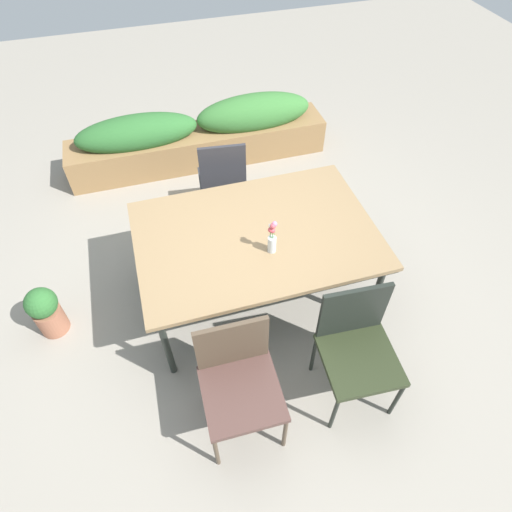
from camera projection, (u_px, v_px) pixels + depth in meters
The scene contains 8 objects.
ground_plane at pixel (249, 287), 3.75m from camera, with size 12.00×12.00×0.00m, color gray.
dining_table at pixel (256, 238), 3.20m from camera, with size 1.75×1.20×0.73m.
chair_near_left at pixel (238, 378), 2.66m from camera, with size 0.49×0.49×0.87m.
chair_near_right at pixel (357, 343), 2.80m from camera, with size 0.51×0.51×0.91m.
chair_far_side at pixel (223, 178), 3.92m from camera, with size 0.47×0.47×0.94m.
flower_vase at pixel (272, 239), 2.96m from camera, with size 0.06×0.06×0.28m.
planter_box at pixel (200, 136), 4.72m from camera, with size 2.81×0.47×0.70m.
potted_plant at pixel (46, 311), 3.30m from camera, with size 0.24×0.24×0.46m.
Camera 1 is at (-0.58, -2.21, 2.99)m, focal length 30.42 mm.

